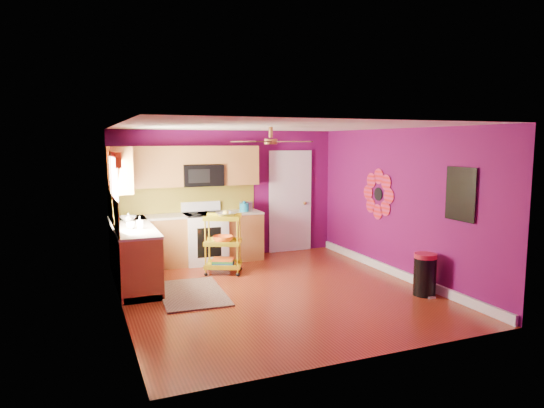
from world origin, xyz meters
name	(u,v)px	position (x,y,z in m)	size (l,w,h in m)	color
ground	(276,291)	(0.00, 0.00, 0.00)	(5.00, 5.00, 0.00)	maroon
room_envelope	(278,185)	(0.03, 0.00, 1.63)	(4.54, 5.04, 2.52)	#630B4E
lower_cabinets	(166,247)	(-1.35, 1.82, 0.43)	(2.81, 2.31, 0.94)	#935C28
electric_range	(205,237)	(-0.55, 2.17, 0.48)	(0.76, 0.66, 1.13)	white
upper_cabinetry	(166,168)	(-1.24, 2.17, 1.80)	(2.80, 2.30, 1.26)	#935C28
left_window	(114,178)	(-2.22, 1.05, 1.74)	(0.08, 1.35, 1.08)	white
panel_door	(290,202)	(1.35, 2.47, 1.02)	(0.95, 0.11, 2.15)	white
right_wall_art	(412,194)	(2.23, -0.34, 1.44)	(0.04, 2.74, 1.04)	black
ceiling_fan	(271,141)	(0.00, 0.20, 2.29)	(1.01, 1.01, 0.26)	#BF8C3F
shag_rug	(192,293)	(-1.22, 0.35, 0.01)	(0.93, 1.52, 0.02)	black
rolling_cart	(223,241)	(-0.44, 1.29, 0.57)	(0.74, 0.66, 1.11)	yellow
trash_can	(425,275)	(1.98, -1.01, 0.32)	(0.35, 0.37, 0.63)	black
teal_kettle	(244,207)	(0.23, 2.13, 1.02)	(0.18, 0.18, 0.21)	#14769B
toaster	(246,206)	(0.30, 2.25, 1.03)	(0.22, 0.15, 0.18)	beige
soap_bottle_a	(140,222)	(-1.87, 0.98, 1.04)	(0.09, 0.09, 0.20)	#EA3F72
soap_bottle_b	(129,218)	(-1.98, 1.61, 1.02)	(0.13, 0.13, 0.16)	white
counter_dish	(128,218)	(-1.96, 1.90, 0.98)	(0.29, 0.29, 0.07)	white
counter_cup	(131,225)	(-2.00, 1.02, 0.99)	(0.13, 0.13, 0.11)	white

